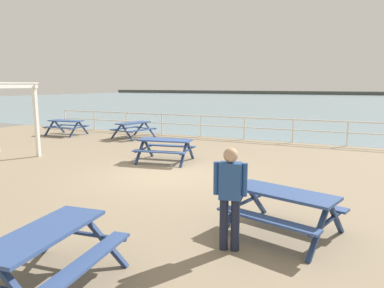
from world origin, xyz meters
TOP-DOWN VIEW (x-y plane):
  - ground_plane at (0.00, 0.00)m, footprint 30.00×24.00m
  - sea_band at (0.00, 52.75)m, footprint 142.00×90.00m
  - distant_shoreline at (0.00, 95.75)m, footprint 142.00×6.00m
  - seaward_railing at (-0.00, 7.75)m, footprint 23.07×0.07m
  - picnic_table_near_left at (1.56, -5.90)m, footprint 1.73×1.97m
  - picnic_table_near_right at (-8.91, 5.20)m, footprint 1.92×1.68m
  - picnic_table_far_left at (4.00, -2.86)m, footprint 2.13×1.92m
  - picnic_table_far_right at (-5.10, 5.80)m, footprint 1.82×2.05m
  - picnic_table_seaward at (-0.91, 1.59)m, footprint 2.02×1.79m
  - visitor at (3.36, -3.86)m, footprint 0.52×0.29m

SIDE VIEW (x-z plane):
  - ground_plane at x=0.00m, z-range -0.20..0.00m
  - sea_band at x=0.00m, z-range 0.00..0.00m
  - distant_shoreline at x=0.00m, z-range -0.90..0.90m
  - picnic_table_near_left at x=1.56m, z-range 0.19..0.98m
  - picnic_table_near_right at x=-8.91m, z-range 0.19..0.98m
  - picnic_table_far_left at x=4.00m, z-range 0.19..0.98m
  - picnic_table_far_right at x=-5.10m, z-range 0.19..0.98m
  - picnic_table_seaward at x=-0.91m, z-range 0.19..0.98m
  - seaward_railing at x=0.00m, z-range 0.22..1.30m
  - visitor at x=3.36m, z-range 0.12..1.78m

